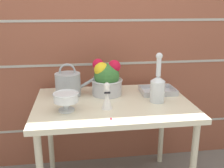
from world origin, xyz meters
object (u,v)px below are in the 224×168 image
object	(u,v)px
flower_planter	(106,79)
glass_decanter	(158,86)
watering_can	(68,84)
crystal_pedestal_bowl	(66,98)
wire_tray	(158,92)
figurine_vase	(107,98)

from	to	relation	value
flower_planter	glass_decanter	bearing A→B (deg)	-31.52
watering_can	crystal_pedestal_bowl	bearing A→B (deg)	-91.96
crystal_pedestal_bowl	glass_decanter	xyz separation A→B (m)	(0.63, 0.08, 0.03)
crystal_pedestal_bowl	glass_decanter	bearing A→B (deg)	7.53
flower_planter	glass_decanter	xyz separation A→B (m)	(0.34, -0.21, -0.01)
crystal_pedestal_bowl	glass_decanter	distance (m)	0.64
watering_can	crystal_pedestal_bowl	xyz separation A→B (m)	(-0.01, -0.30, -0.00)
glass_decanter	wire_tray	bearing A→B (deg)	71.07
glass_decanter	figurine_vase	size ratio (longest dim) A/B	1.96
watering_can	wire_tray	bearing A→B (deg)	-2.89
flower_planter	wire_tray	size ratio (longest dim) A/B	1.03
watering_can	figurine_vase	world-z (taller)	watering_can
flower_planter	figurine_vase	distance (m)	0.29
glass_decanter	flower_planter	bearing A→B (deg)	148.48
watering_can	flower_planter	size ratio (longest dim) A/B	1.22
watering_can	flower_planter	distance (m)	0.29
wire_tray	crystal_pedestal_bowl	bearing A→B (deg)	-158.85
glass_decanter	wire_tray	distance (m)	0.22
flower_planter	watering_can	bearing A→B (deg)	177.18
flower_planter	crystal_pedestal_bowl	bearing A→B (deg)	-135.58
wire_tray	flower_planter	bearing A→B (deg)	177.06
watering_can	glass_decanter	world-z (taller)	glass_decanter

